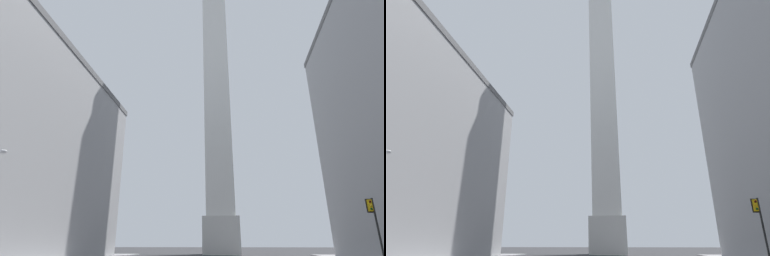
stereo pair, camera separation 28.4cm
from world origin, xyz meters
TOP-DOWN VIEW (x-y plane):
  - obelisk at (0.00, 59.49)m, footprint 7.04×7.04m
  - traffic_light_mid_right at (15.56, 29.24)m, footprint 0.79×0.51m

SIDE VIEW (x-z plane):
  - traffic_light_mid_right at x=15.56m, z-range 0.96..7.00m
  - obelisk at x=0.00m, z-range -1.66..71.44m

